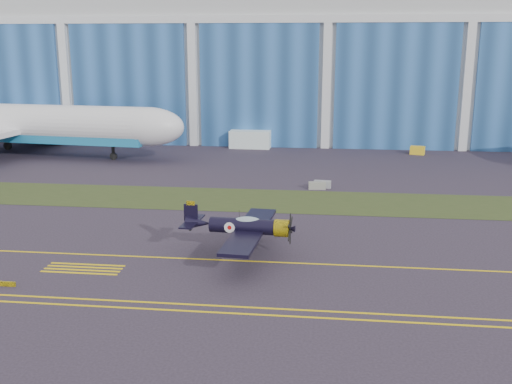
# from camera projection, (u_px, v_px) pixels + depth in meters

# --- Properties ---
(ground) EXTENTS (260.00, 260.00, 0.00)m
(ground) POSITION_uv_depth(u_px,v_px,m) (321.00, 244.00, 51.50)
(ground) COLOR #342B39
(ground) RESTS_ON ground
(grass_median) EXTENTS (260.00, 10.00, 0.02)m
(grass_median) POSITION_uv_depth(u_px,v_px,m) (323.00, 202.00, 64.99)
(grass_median) COLOR #475128
(grass_median) RESTS_ON ground
(hangar) EXTENTS (220.00, 45.70, 30.00)m
(hangar) POSITION_uv_depth(u_px,v_px,m) (327.00, 53.00, 117.11)
(hangar) COLOR silver
(hangar) RESTS_ON ground
(taxiway_centreline) EXTENTS (200.00, 0.20, 0.02)m
(taxiway_centreline) POSITION_uv_depth(u_px,v_px,m) (320.00, 264.00, 46.67)
(taxiway_centreline) COLOR yellow
(taxiway_centreline) RESTS_ON ground
(edge_line_near) EXTENTS (80.00, 0.20, 0.02)m
(edge_line_near) POSITION_uv_depth(u_px,v_px,m) (318.00, 318.00, 37.51)
(edge_line_near) COLOR yellow
(edge_line_near) RESTS_ON ground
(edge_line_far) EXTENTS (80.00, 0.20, 0.02)m
(edge_line_far) POSITION_uv_depth(u_px,v_px,m) (318.00, 311.00, 38.48)
(edge_line_far) COLOR yellow
(edge_line_far) RESTS_ON ground
(hold_short_ladder) EXTENTS (6.00, 2.40, 0.02)m
(hold_short_ladder) POSITION_uv_depth(u_px,v_px,m) (83.00, 269.00, 45.73)
(hold_short_ladder) COLOR yellow
(hold_short_ladder) RESTS_ON ground
(guard_board_left) EXTENTS (1.20, 0.15, 0.35)m
(guard_board_left) POSITION_uv_depth(u_px,v_px,m) (7.00, 284.00, 42.39)
(guard_board_left) COLOR yellow
(guard_board_left) RESTS_ON ground
(warbird) EXTENTS (11.04, 12.99, 3.65)m
(warbird) POSITION_uv_depth(u_px,v_px,m) (243.00, 226.00, 47.97)
(warbird) COLOR black
(warbird) RESTS_ON ground
(jetliner) EXTENTS (69.92, 61.21, 22.50)m
(jetliner) POSITION_uv_depth(u_px,v_px,m) (0.00, 81.00, 90.07)
(jetliner) COLOR white
(jetliner) RESTS_ON ground
(shipping_container) EXTENTS (6.75, 2.90, 2.89)m
(shipping_container) POSITION_uv_depth(u_px,v_px,m) (250.00, 139.00, 98.63)
(shipping_container) COLOR white
(shipping_container) RESTS_ON ground
(tug) EXTENTS (2.45, 1.89, 1.26)m
(tug) POSITION_uv_depth(u_px,v_px,m) (417.00, 150.00, 93.14)
(tug) COLOR yellow
(tug) RESTS_ON ground
(barrier_a) EXTENTS (2.06, 0.85, 0.90)m
(barrier_a) POSITION_uv_depth(u_px,v_px,m) (322.00, 184.00, 71.35)
(barrier_a) COLOR #919298
(barrier_a) RESTS_ON ground
(barrier_b) EXTENTS (2.04, 0.76, 0.90)m
(barrier_b) POSITION_uv_depth(u_px,v_px,m) (317.00, 186.00, 70.66)
(barrier_b) COLOR gray
(barrier_b) RESTS_ON ground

